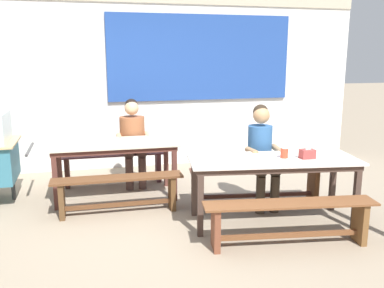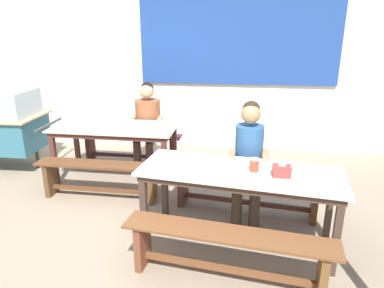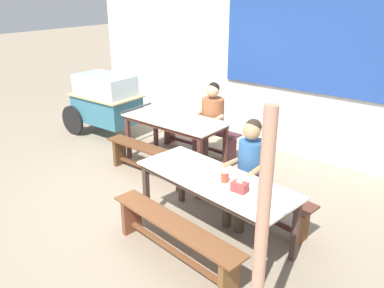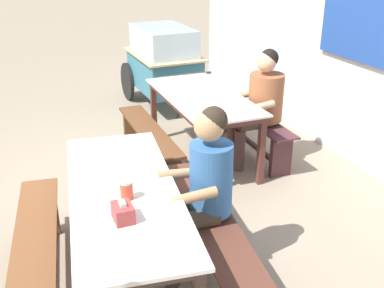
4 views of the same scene
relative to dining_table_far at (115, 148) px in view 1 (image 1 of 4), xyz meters
name	(u,v)px [view 1 (image 1 of 4)]	position (x,y,z in m)	size (l,w,h in m)	color
ground_plane	(178,222)	(0.62, -1.03, -0.67)	(40.00, 40.00, 0.00)	gray
backdrop_wall	(147,77)	(0.66, 1.53, 0.83)	(7.41, 0.23, 2.85)	white
dining_table_far	(115,148)	(0.00, 0.00, 0.00)	(1.63, 0.78, 0.74)	beige
dining_table_near	(273,165)	(1.64, -1.28, 0.00)	(1.92, 0.94, 0.74)	silver
bench_far_back	(114,165)	(0.01, 0.60, -0.38)	(1.55, 0.29, 0.45)	#4C282C
bench_far_front	(118,189)	(-0.01, -0.60, -0.37)	(1.53, 0.28, 0.45)	brown
bench_near_back	(258,181)	(1.72, -0.69, -0.37)	(1.73, 0.54, 0.45)	#583024
bench_near_front	(290,218)	(1.56, -1.87, -0.37)	(1.72, 0.51, 0.45)	brown
person_center_facing	(133,136)	(0.29, 0.53, 0.04)	(0.47, 0.56, 1.24)	#4E3630
person_right_near_table	(262,150)	(1.73, -0.76, 0.05)	(0.42, 0.52, 1.26)	#403428
tissue_box	(307,154)	(2.00, -1.37, 0.13)	(0.15, 0.11, 0.12)	#A23C39
condiment_jar	(284,152)	(1.76, -1.29, 0.14)	(0.08, 0.08, 0.12)	#DF452B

